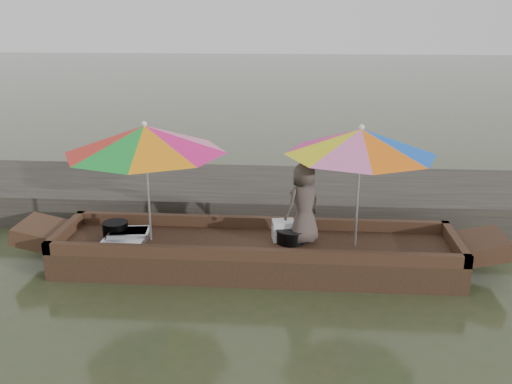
# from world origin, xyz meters

# --- Properties ---
(water) EXTENTS (80.00, 80.00, 0.00)m
(water) POSITION_xyz_m (0.00, 0.00, 0.00)
(water) COLOR #354223
(water) RESTS_ON ground
(dock) EXTENTS (22.00, 2.20, 0.50)m
(dock) POSITION_xyz_m (0.00, 2.20, 0.25)
(dock) COLOR #2D2B26
(dock) RESTS_ON ground
(boat_hull) EXTENTS (5.10, 1.20, 0.35)m
(boat_hull) POSITION_xyz_m (0.00, 0.00, 0.17)
(boat_hull) COLOR black
(boat_hull) RESTS_ON water
(cooking_pot) EXTENTS (0.33, 0.33, 0.18)m
(cooking_pot) POSITION_xyz_m (-1.87, 0.13, 0.44)
(cooking_pot) COLOR black
(cooking_pot) RESTS_ON boat_hull
(tray_crayfish) EXTENTS (0.57, 0.43, 0.09)m
(tray_crayfish) POSITION_xyz_m (-1.67, 0.07, 0.39)
(tray_crayfish) COLOR silver
(tray_crayfish) RESTS_ON boat_hull
(tray_scallop) EXTENTS (0.53, 0.37, 0.06)m
(tray_scallop) POSITION_xyz_m (-1.68, -0.28, 0.38)
(tray_scallop) COLOR silver
(tray_scallop) RESTS_ON boat_hull
(charcoal_grill) EXTENTS (0.37, 0.37, 0.17)m
(charcoal_grill) POSITION_xyz_m (0.45, 0.05, 0.44)
(charcoal_grill) COLOR black
(charcoal_grill) RESTS_ON boat_hull
(supply_bag) EXTENTS (0.31, 0.26, 0.26)m
(supply_bag) POSITION_xyz_m (0.35, 0.13, 0.48)
(supply_bag) COLOR silver
(supply_bag) RESTS_ON boat_hull
(vendor) EXTENTS (0.61, 0.59, 1.05)m
(vendor) POSITION_xyz_m (0.61, 0.07, 0.88)
(vendor) COLOR #4E423D
(vendor) RESTS_ON boat_hull
(umbrella_bow) EXTENTS (2.16, 2.16, 1.55)m
(umbrella_bow) POSITION_xyz_m (-1.36, 0.00, 1.12)
(umbrella_bow) COLOR pink
(umbrella_bow) RESTS_ON boat_hull
(umbrella_stern) EXTENTS (1.94, 1.94, 1.55)m
(umbrella_stern) POSITION_xyz_m (1.26, 0.00, 1.12)
(umbrella_stern) COLOR green
(umbrella_stern) RESTS_ON boat_hull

